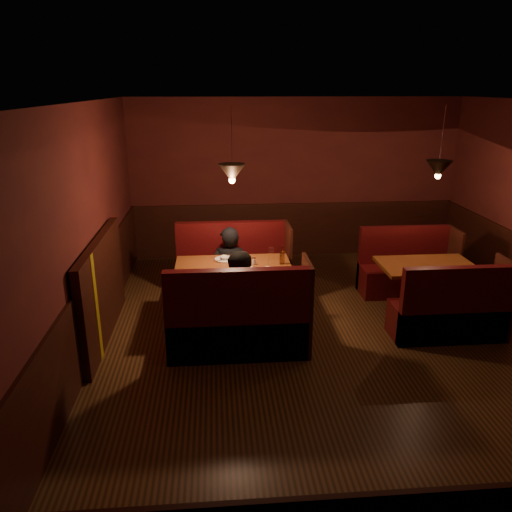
{
  "coord_description": "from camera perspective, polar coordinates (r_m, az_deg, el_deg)",
  "views": [
    {
      "loc": [
        -1.48,
        -5.54,
        3.07
      ],
      "look_at": [
        -0.96,
        0.65,
        0.95
      ],
      "focal_mm": 35.0,
      "sensor_mm": 36.0,
      "label": 1
    }
  ],
  "objects": [
    {
      "name": "room",
      "position": [
        6.06,
        6.88,
        -0.76
      ],
      "size": [
        6.02,
        7.02,
        2.92
      ],
      "color": "#362111",
      "rests_on": "ground"
    },
    {
      "name": "diner_a",
      "position": [
        7.24,
        -3.06,
        0.22
      ],
      "size": [
        0.58,
        0.41,
        1.52
      ],
      "primitive_type": "imported",
      "rotation": [
        0.0,
        0.0,
        3.06
      ],
      "color": "black",
      "rests_on": "ground"
    },
    {
      "name": "main_bench_far",
      "position": [
        7.56,
        -2.57,
        -2.12
      ],
      "size": [
        1.69,
        0.6,
        1.15
      ],
      "color": "#3E080A",
      "rests_on": "ground"
    },
    {
      "name": "second_bench_near",
      "position": [
        6.81,
        21.4,
        -6.29
      ],
      "size": [
        1.44,
        0.54,
        1.03
      ],
      "color": "#3E080A",
      "rests_on": "ground"
    },
    {
      "name": "main_bench_near",
      "position": [
        5.97,
        -1.87,
        -8.08
      ],
      "size": [
        1.69,
        0.6,
        1.15
      ],
      "color": "#3E080A",
      "rests_on": "ground"
    },
    {
      "name": "diner_b",
      "position": [
        6.1,
        -1.47,
        -3.32
      ],
      "size": [
        0.76,
        0.6,
        1.54
      ],
      "primitive_type": "imported",
      "rotation": [
        0.0,
        0.0,
        -0.02
      ],
      "color": "black",
      "rests_on": "ground"
    },
    {
      "name": "second_bench_far",
      "position": [
        8.12,
        16.77,
        -1.75
      ],
      "size": [
        1.44,
        0.54,
        1.03
      ],
      "color": "#3E080A",
      "rests_on": "ground"
    },
    {
      "name": "second_table",
      "position": [
        7.36,
        18.84,
        -2.28
      ],
      "size": [
        1.3,
        0.83,
        0.73
      ],
      "color": "#5F3510",
      "rests_on": "ground"
    },
    {
      "name": "main_table",
      "position": [
        6.66,
        -2.44,
        -2.65
      ],
      "size": [
        1.53,
        0.93,
        1.07
      ],
      "color": "#5F3510",
      "rests_on": "ground"
    }
  ]
}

